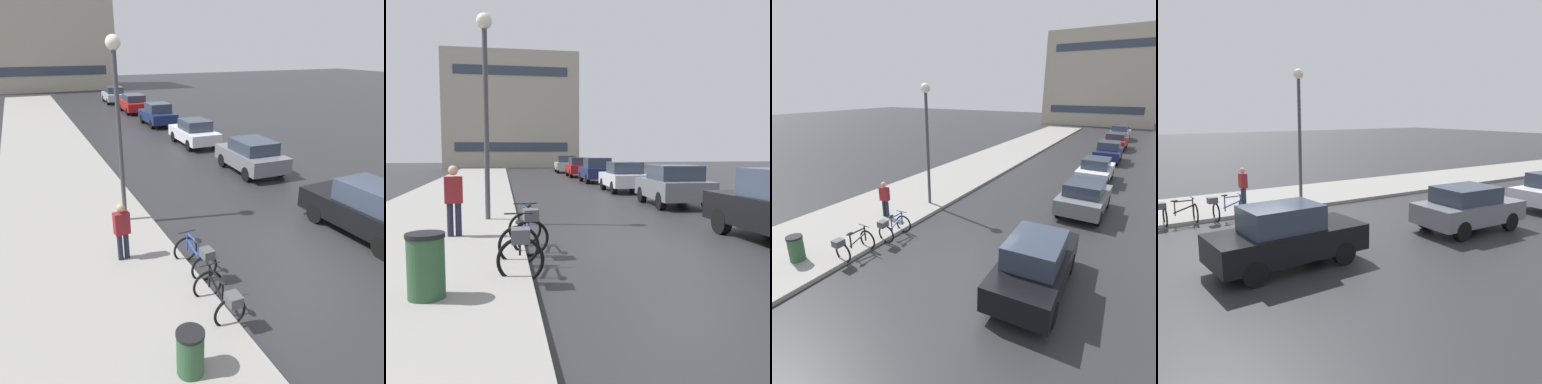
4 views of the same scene
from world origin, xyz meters
TOP-DOWN VIEW (x-y plane):
  - ground_plane at (0.00, 0.00)m, footprint 140.00×140.00m
  - sidewalk_kerb at (-6.00, 10.00)m, footprint 4.80×60.00m
  - bicycle_nearest at (-3.76, -1.60)m, footprint 0.76×1.37m
  - bicycle_second at (-3.52, 0.12)m, footprint 0.78×1.38m
  - car_black at (2.18, -0.08)m, footprint 1.91×4.19m
  - car_grey at (2.36, 6.70)m, footprint 2.04×3.77m
  - car_white at (2.08, 12.41)m, footprint 1.90×3.87m
  - car_navy at (2.13, 18.93)m, footprint 1.93×3.81m
  - car_red at (2.13, 25.20)m, footprint 2.10×4.27m
  - car_silver at (2.00, 31.97)m, footprint 2.13×4.28m
  - pedestrian at (-5.11, 1.38)m, footprint 0.42×0.28m
  - streetlamp at (-4.44, 3.74)m, footprint 0.43×0.43m
  - trash_bin at (-5.03, -2.80)m, footprint 0.51×0.51m
  - building_facade_main at (-2.73, 49.75)m, footprint 16.63×10.53m

SIDE VIEW (x-z plane):
  - ground_plane at x=0.00m, z-range 0.00..0.00m
  - sidewalk_kerb at x=-6.00m, z-range 0.00..0.14m
  - bicycle_nearest at x=-3.76m, z-range 0.00..0.99m
  - trash_bin at x=-5.03m, z-range 0.00..1.01m
  - bicycle_second at x=-3.52m, z-range 0.00..1.01m
  - car_white at x=2.08m, z-range 0.00..1.52m
  - car_grey at x=2.36m, z-range 0.02..1.56m
  - car_red at x=2.13m, z-range 0.02..1.58m
  - car_navy at x=2.13m, z-range -0.01..1.62m
  - car_silver at x=2.00m, z-range 0.01..1.64m
  - car_black at x=2.18m, z-range -0.01..1.67m
  - pedestrian at x=-5.11m, z-range 0.11..1.86m
  - streetlamp at x=-4.44m, z-range 1.06..6.87m
  - building_facade_main at x=-2.73m, z-range 0.00..14.28m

